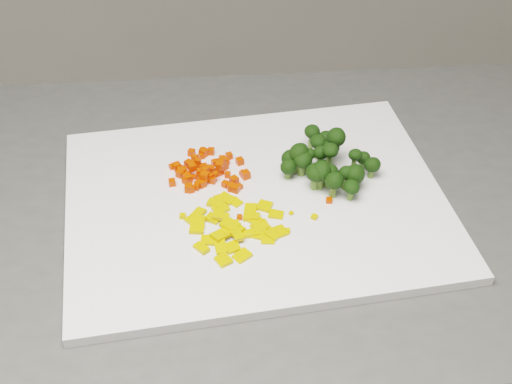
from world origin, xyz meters
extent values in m
cube|color=white|center=(0.00, 0.45, 0.91)|extent=(0.49, 0.39, 0.01)
cube|color=#EE2802|center=(-0.03, 0.48, 0.92)|extent=(0.01, 0.01, 0.01)
cube|color=#EE2802|center=(-0.09, 0.51, 0.92)|extent=(0.01, 0.01, 0.01)
cube|color=#EE2802|center=(-0.06, 0.50, 0.92)|extent=(0.01, 0.01, 0.01)
cube|color=#EE2802|center=(-0.02, 0.48, 0.92)|extent=(0.01, 0.01, 0.01)
cube|color=#EE2802|center=(-0.06, 0.53, 0.92)|extent=(0.01, 0.01, 0.01)
cube|color=#EE2802|center=(-0.05, 0.49, 0.92)|extent=(0.01, 0.01, 0.01)
cube|color=#EE2802|center=(-0.08, 0.50, 0.92)|extent=(0.01, 0.01, 0.01)
cube|color=#EE2802|center=(-0.06, 0.49, 0.92)|extent=(0.01, 0.01, 0.01)
cube|color=#EE2802|center=(-0.07, 0.51, 0.93)|extent=(0.01, 0.01, 0.01)
cube|color=#EE2802|center=(0.00, 0.49, 0.92)|extent=(0.01, 0.01, 0.01)
cube|color=#EE2802|center=(-0.06, 0.49, 0.92)|extent=(0.01, 0.01, 0.01)
cube|color=#EE2802|center=(-0.05, 0.55, 0.92)|extent=(0.01, 0.01, 0.01)
cube|color=#EE2802|center=(-0.10, 0.53, 0.92)|extent=(0.01, 0.01, 0.01)
cube|color=#EE2802|center=(-0.06, 0.52, 0.93)|extent=(0.01, 0.01, 0.01)
cube|color=#EE2802|center=(-0.08, 0.51, 0.92)|extent=(0.01, 0.01, 0.01)
cube|color=#EE2802|center=(0.00, 0.52, 0.92)|extent=(0.01, 0.01, 0.01)
cube|color=#EE2802|center=(-0.05, 0.56, 0.92)|extent=(0.01, 0.01, 0.01)
cube|color=#EE2802|center=(-0.02, 0.53, 0.92)|extent=(0.01, 0.01, 0.01)
cube|color=#EE2802|center=(-0.04, 0.55, 0.92)|extent=(0.01, 0.01, 0.01)
cube|color=#EE2802|center=(-0.05, 0.49, 0.92)|extent=(0.01, 0.01, 0.01)
cube|color=#EE2802|center=(-0.06, 0.52, 0.92)|extent=(0.01, 0.01, 0.01)
cube|color=#EE2802|center=(-0.08, 0.50, 0.92)|extent=(0.01, 0.01, 0.01)
cube|color=#EE2802|center=(-0.08, 0.48, 0.92)|extent=(0.01, 0.01, 0.01)
cube|color=#EE2802|center=(-0.02, 0.53, 0.92)|extent=(0.01, 0.01, 0.01)
cube|color=#EE2802|center=(-0.06, 0.50, 0.92)|extent=(0.01, 0.01, 0.01)
cube|color=#EE2802|center=(-0.07, 0.53, 0.92)|extent=(0.01, 0.01, 0.01)
cube|color=#EE2802|center=(-0.01, 0.50, 0.92)|extent=(0.01, 0.01, 0.01)
cube|color=#EE2802|center=(-0.02, 0.47, 0.92)|extent=(0.01, 0.01, 0.01)
cube|color=#EE2802|center=(-0.07, 0.48, 0.92)|extent=(0.01, 0.01, 0.01)
cube|color=#EE2802|center=(-0.09, 0.53, 0.92)|extent=(0.01, 0.01, 0.01)
cube|color=#EE2802|center=(-0.05, 0.55, 0.92)|extent=(0.01, 0.01, 0.01)
cube|color=#EE2802|center=(-0.04, 0.50, 0.93)|extent=(0.01, 0.01, 0.01)
cube|color=#EE2802|center=(-0.04, 0.51, 0.92)|extent=(0.01, 0.01, 0.01)
cube|color=#EE2802|center=(-0.03, 0.53, 0.92)|extent=(0.01, 0.01, 0.01)
cube|color=#EE2802|center=(-0.03, 0.52, 0.92)|extent=(0.01, 0.01, 0.01)
cube|color=#EE2802|center=(-0.10, 0.50, 0.92)|extent=(0.01, 0.01, 0.01)
cube|color=#EE2802|center=(-0.08, 0.48, 0.92)|extent=(0.01, 0.01, 0.01)
cube|color=#EE2802|center=(-0.06, 0.48, 0.92)|extent=(0.01, 0.01, 0.01)
cube|color=#EE2802|center=(-0.08, 0.52, 0.92)|extent=(0.01, 0.01, 0.01)
cube|color=#EE2802|center=(-0.04, 0.53, 0.92)|extent=(0.01, 0.01, 0.01)
cube|color=#EE2802|center=(-0.02, 0.54, 0.92)|extent=(0.01, 0.01, 0.01)
cube|color=#EE2802|center=(-0.05, 0.51, 0.92)|extent=(0.01, 0.01, 0.01)
cube|color=#EE2802|center=(-0.07, 0.56, 0.92)|extent=(0.01, 0.01, 0.01)
cube|color=#EE2802|center=(-0.06, 0.54, 0.92)|extent=(0.01, 0.01, 0.01)
cube|color=#EE2802|center=(-0.07, 0.52, 0.92)|extent=(0.01, 0.01, 0.01)
cube|color=#EE2802|center=(-0.05, 0.52, 0.92)|extent=(0.01, 0.01, 0.01)
cube|color=#EE2802|center=(-0.04, 0.49, 0.92)|extent=(0.01, 0.01, 0.01)
cube|color=#EE2802|center=(-0.03, 0.51, 0.93)|extent=(0.01, 0.01, 0.01)
cube|color=#EE2802|center=(-0.09, 0.52, 0.92)|extent=(0.01, 0.01, 0.01)
cube|color=#EE2802|center=(-0.05, 0.51, 0.92)|extent=(0.01, 0.01, 0.01)
cube|color=#EE2802|center=(-0.03, 0.47, 0.92)|extent=(0.01, 0.01, 0.01)
cube|color=#EE2802|center=(-0.03, 0.50, 0.92)|extent=(0.01, 0.01, 0.01)
cube|color=#EE2802|center=(-0.09, 0.51, 0.92)|extent=(0.01, 0.01, 0.01)
cube|color=#EE2802|center=(-0.08, 0.52, 0.92)|extent=(0.01, 0.01, 0.01)
cube|color=#EE2802|center=(-0.07, 0.48, 0.92)|extent=(0.01, 0.01, 0.01)
cube|color=#EE2802|center=(-0.09, 0.51, 0.92)|extent=(0.01, 0.01, 0.01)
cube|color=#EE2802|center=(-0.06, 0.50, 0.93)|extent=(0.01, 0.01, 0.01)
cube|color=#EE2802|center=(-0.02, 0.47, 0.92)|extent=(0.01, 0.01, 0.01)
cube|color=#EE2802|center=(-0.07, 0.53, 0.92)|extent=(0.01, 0.01, 0.01)
cube|color=#EE2802|center=(-0.08, 0.50, 0.92)|extent=(0.01, 0.01, 0.01)
cube|color=#DCA60B|center=(-0.06, 0.34, 0.91)|extent=(0.02, 0.02, 0.01)
cube|color=#DCA60B|center=(-0.01, 0.39, 0.91)|extent=(0.03, 0.03, 0.01)
cube|color=#DCA60B|center=(-0.06, 0.36, 0.92)|extent=(0.01, 0.02, 0.01)
cube|color=#DCA60B|center=(-0.04, 0.38, 0.92)|extent=(0.01, 0.02, 0.01)
cube|color=#DCA60B|center=(-0.04, 0.39, 0.92)|extent=(0.03, 0.03, 0.01)
cube|color=#DCA60B|center=(-0.05, 0.43, 0.92)|extent=(0.02, 0.02, 0.01)
cube|color=#DCA60B|center=(0.02, 0.41, 0.91)|extent=(0.02, 0.02, 0.01)
cube|color=#DCA60B|center=(-0.01, 0.38, 0.91)|extent=(0.02, 0.02, 0.01)
cube|color=#DCA60B|center=(-0.03, 0.44, 0.91)|extent=(0.02, 0.02, 0.01)
cube|color=#DCA60B|center=(-0.01, 0.38, 0.92)|extent=(0.02, 0.02, 0.01)
cube|color=#DCA60B|center=(-0.04, 0.35, 0.91)|extent=(0.03, 0.02, 0.01)
cube|color=#DCA60B|center=(0.00, 0.37, 0.91)|extent=(0.02, 0.02, 0.01)
cube|color=#DCA60B|center=(0.00, 0.39, 0.91)|extent=(0.02, 0.02, 0.01)
cube|color=#DCA60B|center=(-0.01, 0.41, 0.92)|extent=(0.02, 0.02, 0.01)
cube|color=#DCA60B|center=(0.01, 0.37, 0.92)|extent=(0.02, 0.02, 0.01)
cube|color=#DCA60B|center=(-0.01, 0.40, 0.91)|extent=(0.02, 0.02, 0.01)
cube|color=#DCA60B|center=(-0.08, 0.43, 0.91)|extent=(0.02, 0.02, 0.01)
cube|color=#DCA60B|center=(-0.04, 0.40, 0.92)|extent=(0.02, 0.02, 0.01)
cube|color=#DCA60B|center=(-0.05, 0.41, 0.92)|extent=(0.02, 0.02, 0.01)
cube|color=#DCA60B|center=(0.02, 0.38, 0.91)|extent=(0.02, 0.02, 0.01)
cube|color=#DCA60B|center=(-0.07, 0.38, 0.91)|extent=(0.02, 0.02, 0.01)
cube|color=#DCA60B|center=(-0.04, 0.39, 0.91)|extent=(0.02, 0.02, 0.01)
cube|color=#DCA60B|center=(-0.04, 0.39, 0.92)|extent=(0.02, 0.02, 0.01)
cube|color=#DCA60B|center=(-0.05, 0.45, 0.92)|extent=(0.02, 0.02, 0.01)
cube|color=#DCA60B|center=(-0.06, 0.42, 0.92)|extent=(0.02, 0.02, 0.01)
cube|color=#DCA60B|center=(-0.02, 0.38, 0.92)|extent=(0.02, 0.01, 0.01)
cube|color=#DCA60B|center=(-0.05, 0.44, 0.92)|extent=(0.02, 0.02, 0.01)
cube|color=#DCA60B|center=(-0.09, 0.42, 0.91)|extent=(0.02, 0.02, 0.01)
cube|color=#DCA60B|center=(0.01, 0.43, 0.91)|extent=(0.03, 0.03, 0.00)
cube|color=#DCA60B|center=(-0.08, 0.41, 0.92)|extent=(0.02, 0.02, 0.01)
cube|color=#DCA60B|center=(-0.08, 0.40, 0.92)|extent=(0.02, 0.02, 0.01)
cube|color=#DCA60B|center=(-0.04, 0.45, 0.91)|extent=(0.02, 0.02, 0.01)
cube|color=#DCA60B|center=(-0.04, 0.39, 0.92)|extent=(0.03, 0.03, 0.01)
cube|color=#DCA60B|center=(-0.08, 0.37, 0.92)|extent=(0.02, 0.02, 0.01)
cube|color=#DCA60B|center=(-0.05, 0.36, 0.91)|extent=(0.02, 0.02, 0.01)
cube|color=#DCA60B|center=(-0.04, 0.45, 0.92)|extent=(0.03, 0.03, 0.01)
cube|color=#DCA60B|center=(-0.06, 0.38, 0.92)|extent=(0.02, 0.02, 0.01)
cube|color=#DCA60B|center=(-0.01, 0.42, 0.92)|extent=(0.02, 0.02, 0.01)
cube|color=#DCA60B|center=(0.06, 0.39, 0.92)|extent=(0.01, 0.01, 0.01)
cube|color=black|center=(-0.03, 0.39, 0.91)|extent=(0.01, 0.01, 0.00)
cube|color=#EE2802|center=(-0.03, 0.41, 0.92)|extent=(0.01, 0.01, 0.00)
cube|color=#EE2802|center=(-0.07, 0.50, 0.92)|extent=(0.01, 0.01, 0.00)
cube|color=#EE2802|center=(0.09, 0.42, 0.92)|extent=(0.01, 0.01, 0.01)
cube|color=#EE2802|center=(0.09, 0.47, 0.92)|extent=(0.01, 0.01, 0.01)
cube|color=#DCA60B|center=(0.04, 0.41, 0.91)|extent=(0.01, 0.01, 0.00)
cube|color=#DCA60B|center=(-0.10, 0.43, 0.92)|extent=(0.01, 0.01, 0.01)
cube|color=#DCA60B|center=(0.03, 0.38, 0.91)|extent=(0.01, 0.01, 0.00)
cube|color=#DCA60B|center=(-0.06, 0.39, 0.92)|extent=(0.01, 0.01, 0.01)
camera|label=1|loc=(-0.15, -0.23, 1.51)|focal=50.00mm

